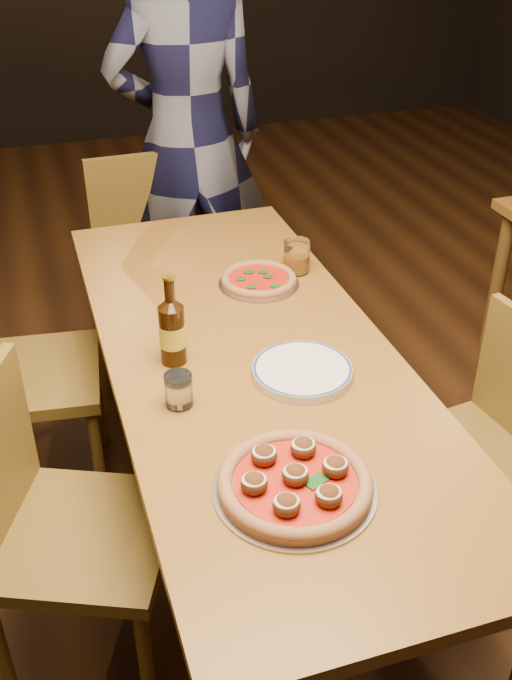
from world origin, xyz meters
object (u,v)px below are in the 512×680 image
object	(u,v)px
pizza_meatball	(295,482)
water_glass	(179,390)
chair_main_e	(467,457)
diner	(188,138)
pizza_margherita	(259,280)
table_main	(251,372)
beer_bottle	(172,333)
amber_glass	(297,256)
plate_stack	(302,371)
chair_end	(155,270)
chair_main_nw	(83,534)
chair_main_sw	(30,373)

from	to	relation	value
pizza_meatball	water_glass	distance (m)	0.43
chair_main_e	diner	xyz separation A→B (m)	(-0.43, 1.68, 0.50)
pizza_meatball	pizza_margherita	distance (m)	0.97
table_main	beer_bottle	xyz separation A→B (m)	(-0.22, 0.02, 0.17)
amber_glass	table_main	bearing A→B (deg)	-124.57
plate_stack	amber_glass	bearing A→B (deg)	71.26
chair_main_e	pizza_margherita	size ratio (longest dim) A/B	3.32
chair_end	beer_bottle	bearing A→B (deg)	-99.02
table_main	chair_main_nw	xyz separation A→B (m)	(-0.54, -0.28, -0.21)
chair_end	amber_glass	xyz separation A→B (m)	(0.37, -0.70, 0.33)
chair_end	pizza_meatball	size ratio (longest dim) A/B	2.59
pizza_margherita	amber_glass	world-z (taller)	amber_glass
chair_main_nw	plate_stack	bearing A→B (deg)	-55.56
chair_end	water_glass	distance (m)	1.36
chair_end	diner	bearing A→B (deg)	47.33
chair_main_nw	chair_main_e	distance (m)	1.12
chair_main_sw	water_glass	size ratio (longest dim) A/B	10.80
chair_main_nw	diner	world-z (taller)	diner
chair_main_nw	chair_main_sw	distance (m)	0.76
pizza_margherita	water_glass	world-z (taller)	water_glass
diner	pizza_meatball	bearing A→B (deg)	84.71
chair_main_nw	diner	xyz separation A→B (m)	(0.69, 1.67, 0.47)
beer_bottle	amber_glass	xyz separation A→B (m)	(0.52, 0.41, -0.04)
amber_glass	water_glass	bearing A→B (deg)	-131.77
chair_main_nw	pizza_margherita	bearing A→B (deg)	-22.82
pizza_meatball	beer_bottle	xyz separation A→B (m)	(-0.14, 0.59, 0.07)
chair_main_nw	beer_bottle	size ratio (longest dim) A/B	3.63
chair_main_sw	plate_stack	size ratio (longest dim) A/B	3.61
chair_main_nw	chair_main_sw	bearing A→B (deg)	29.82
chair_end	pizza_margherita	world-z (taller)	chair_end
chair_end	pizza_margherita	bearing A→B (deg)	-75.20
chair_main_e	plate_stack	xyz separation A→B (m)	(-0.48, 0.14, 0.32)
pizza_margherita	plate_stack	size ratio (longest dim) A/B	0.99
beer_bottle	diner	distance (m)	1.42
chair_main_nw	water_glass	world-z (taller)	chair_main_nw
table_main	chair_end	xyz separation A→B (m)	(-0.07, 1.13, -0.20)
pizza_meatball	chair_end	bearing A→B (deg)	89.99
plate_stack	water_glass	bearing A→B (deg)	-175.86
table_main	plate_stack	xyz separation A→B (m)	(0.10, -0.15, 0.08)
beer_bottle	water_glass	xyz separation A→B (m)	(-0.03, -0.20, -0.05)
table_main	pizza_meatball	xyz separation A→B (m)	(-0.07, -0.57, 0.10)
chair_main_e	water_glass	distance (m)	0.91
chair_main_sw	amber_glass	xyz separation A→B (m)	(0.92, -0.05, 0.32)
pizza_meatball	diner	size ratio (longest dim) A/B	0.20
table_main	chair_main_e	xyz separation A→B (m)	(0.58, -0.29, -0.23)
chair_main_nw	chair_end	distance (m)	1.48
pizza_meatball	water_glass	world-z (taller)	water_glass
chair_main_sw	pizza_meatball	size ratio (longest dim) A/B	2.66
table_main	chair_main_sw	size ratio (longest dim) A/B	2.04
beer_bottle	pizza_margherita	bearing A→B (deg)	44.58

